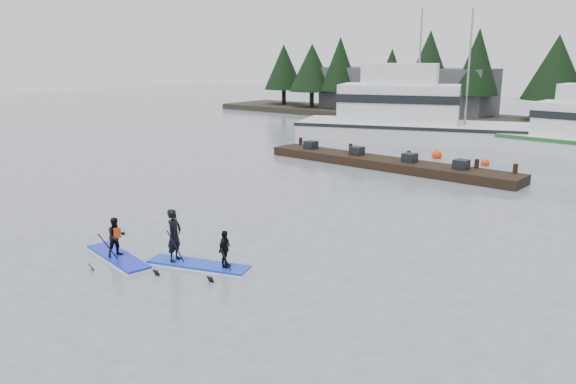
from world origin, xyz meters
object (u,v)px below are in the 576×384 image
Objects in this scene: paddleboard_duo at (194,248)px; fishing_boat_large at (421,130)px; floating_dock at (386,163)px; paddleboard_solo at (117,245)px.

fishing_boat_large is at bearing 83.07° from paddleboard_duo.
paddleboard_duo reaches higher than floating_dock.
paddleboard_duo is at bearing -77.95° from floating_dock.
floating_dock is 4.79× the size of paddleboard_solo.
fishing_boat_large is 29.27m from paddleboard_solo.
fishing_boat_large is 11.03m from floating_dock.
fishing_boat_large is at bearing 107.89° from paddleboard_solo.
paddleboard_solo is at bearing -103.41° from fishing_boat_large.
paddleboard_solo is 0.98× the size of paddleboard_duo.
floating_dock is 17.61m from paddleboard_duo.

